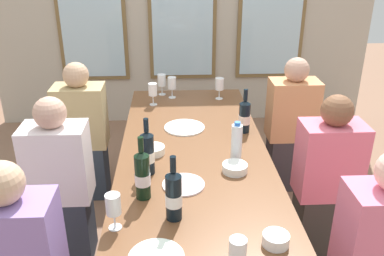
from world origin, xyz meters
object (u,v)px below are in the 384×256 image
object	(u,v)px
tasting_bowl_1	(235,168)
wine_glass_3	(162,81)
wine_bottle_0	(147,152)
seated_person_1	(291,128)
white_plate_2	(183,185)
wine_bottle_3	(244,116)
wine_glass_5	(113,206)
seated_person_0	(83,135)
seated_person_5	(326,183)
tasting_bowl_0	(153,150)
wine_glass_0	(219,85)
wine_glass_1	(172,83)
wine_bottle_1	(142,175)
water_bottle	(237,142)
wine_glass_4	(238,251)
dining_table	(194,163)
seated_person_4	(61,186)
tasting_bowl_2	(276,240)
wine_bottle_2	(174,195)
white_plate_0	(184,127)
wine_glass_2	(153,90)

from	to	relation	value
tasting_bowl_1	wine_glass_3	xyz separation A→B (m)	(-0.42, 1.29, 0.09)
wine_bottle_0	seated_person_1	size ratio (longest dim) A/B	0.29
white_plate_2	wine_bottle_3	bearing A→B (deg)	56.83
wine_bottle_3	wine_glass_5	bearing A→B (deg)	-126.88
wine_bottle_3	seated_person_0	xyz separation A→B (m)	(-1.18, 0.45, -0.33)
seated_person_5	tasting_bowl_0	bearing A→B (deg)	177.53
seated_person_5	wine_glass_0	bearing A→B (deg)	120.43
tasting_bowl_0	wine_glass_1	world-z (taller)	wine_glass_1
wine_bottle_1	water_bottle	bearing A→B (deg)	35.16
wine_glass_1	wine_glass_4	bearing A→B (deg)	-83.42
wine_bottle_3	tasting_bowl_0	distance (m)	0.67
seated_person_1	wine_glass_3	bearing A→B (deg)	165.53
tasting_bowl_0	seated_person_5	world-z (taller)	seated_person_5
wine_bottle_3	water_bottle	xyz separation A→B (m)	(-0.11, -0.39, 0.00)
dining_table	wine_glass_3	size ratio (longest dim) A/B	13.33
seated_person_1	seated_person_4	distance (m)	1.83
white_plate_2	water_bottle	xyz separation A→B (m)	(0.32, 0.27, 0.11)
water_bottle	wine_glass_0	xyz separation A→B (m)	(0.02, 1.03, 0.00)
white_plate_2	wine_glass_0	xyz separation A→B (m)	(0.33, 1.29, 0.11)
tasting_bowl_2	wine_bottle_2	bearing A→B (deg)	154.02
tasting_bowl_1	white_plate_2	bearing A→B (deg)	-156.15
white_plate_0	wine_glass_0	size ratio (longest dim) A/B	1.59
wine_bottle_1	water_bottle	world-z (taller)	wine_bottle_1
wine_bottle_3	tasting_bowl_2	xyz separation A→B (m)	(-0.05, -1.14, -0.09)
seated_person_0	seated_person_4	xyz separation A→B (m)	(0.00, -0.73, 0.00)
tasting_bowl_0	white_plate_0	bearing A→B (deg)	61.05
wine_glass_0	wine_glass_5	size ratio (longest dim) A/B	1.00
white_plate_0	wine_glass_2	xyz separation A→B (m)	(-0.23, 0.46, 0.12)
wine_bottle_3	tasting_bowl_2	size ratio (longest dim) A/B	2.62
wine_glass_2	seated_person_4	distance (m)	1.04
wine_bottle_3	tasting_bowl_2	world-z (taller)	wine_bottle_3
wine_bottle_0	tasting_bowl_0	world-z (taller)	wine_bottle_0
white_plate_2	wine_glass_3	xyz separation A→B (m)	(-0.13, 1.42, 0.11)
wine_bottle_2	seated_person_5	size ratio (longest dim) A/B	0.29
wine_glass_5	seated_person_5	xyz separation A→B (m)	(1.22, 0.66, -0.33)
white_plate_0	wine_bottle_1	size ratio (longest dim) A/B	0.83
seated_person_4	wine_glass_4	bearing A→B (deg)	-47.79
white_plate_2	seated_person_4	world-z (taller)	seated_person_4
white_plate_0	wine_glass_5	bearing A→B (deg)	-108.01
white_plate_0	seated_person_4	size ratio (longest dim) A/B	0.25
tasting_bowl_2	seated_person_5	size ratio (longest dim) A/B	0.10
wine_bottle_2	seated_person_4	size ratio (longest dim) A/B	0.29
wine_bottle_3	wine_glass_5	world-z (taller)	wine_bottle_3
wine_bottle_0	wine_glass_3	distance (m)	1.28
wine_bottle_0	wine_glass_3	size ratio (longest dim) A/B	1.87
white_plate_2	wine_bottle_2	xyz separation A→B (m)	(-0.05, -0.28, 0.12)
wine_glass_1	seated_person_1	size ratio (longest dim) A/B	0.16
dining_table	tasting_bowl_1	world-z (taller)	tasting_bowl_1
tasting_bowl_2	wine_glass_0	xyz separation A→B (m)	(-0.04, 1.78, 0.09)
wine_bottle_0	wine_glass_5	xyz separation A→B (m)	(-0.13, -0.48, -0.01)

